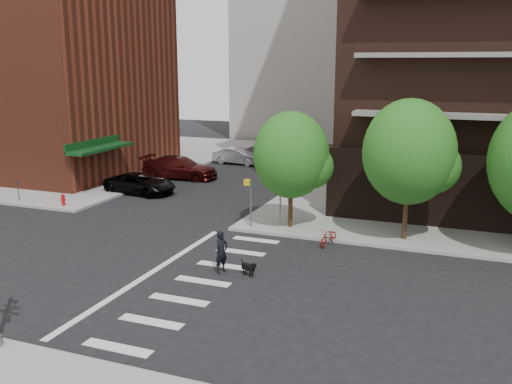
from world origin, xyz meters
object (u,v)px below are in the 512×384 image
at_px(parked_car_black, 140,183).
at_px(parked_car_maroon, 180,167).
at_px(dog_walker, 221,252).
at_px(fire_hydrant, 63,199).
at_px(scooter, 329,237).
at_px(parked_car_silver, 238,156).

height_order(parked_car_black, parked_car_maroon, parked_car_maroon).
distance_m(parked_car_maroon, dog_walker, 20.75).
height_order(fire_hydrant, scooter, fire_hydrant).
bearing_deg(parked_car_maroon, parked_car_black, 175.47).
bearing_deg(dog_walker, parked_car_silver, 41.64).
height_order(fire_hydrant, parked_car_silver, parked_car_silver).
bearing_deg(parked_car_black, parked_car_maroon, 5.27).
relative_size(parked_car_black, scooter, 3.03).
bearing_deg(fire_hydrant, parked_car_black, 65.74).
distance_m(fire_hydrant, parked_car_black, 5.60).
bearing_deg(fire_hydrant, dog_walker, -25.47).
bearing_deg(parked_car_maroon, scooter, -133.55).
height_order(scooter, dog_walker, dog_walker).
distance_m(parked_car_silver, scooter, 23.51).
bearing_deg(parked_car_black, dog_walker, -130.19).
height_order(fire_hydrant, parked_car_maroon, parked_car_maroon).
relative_size(fire_hydrant, parked_car_maroon, 0.12).
height_order(parked_car_maroon, dog_walker, dog_walker).
distance_m(scooter, dog_walker, 6.26).
relative_size(parked_car_black, parked_car_maroon, 0.85).
xyz_separation_m(fire_hydrant, parked_car_maroon, (2.30, 10.72, 0.31)).
relative_size(parked_car_maroon, parked_car_silver, 1.36).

